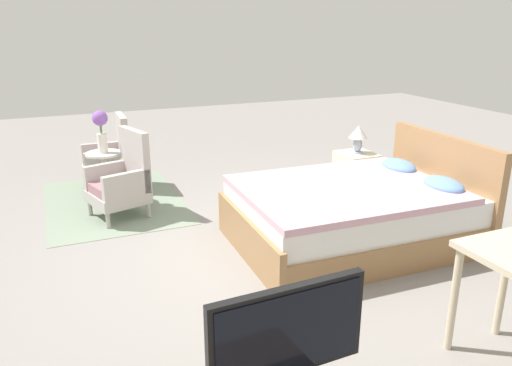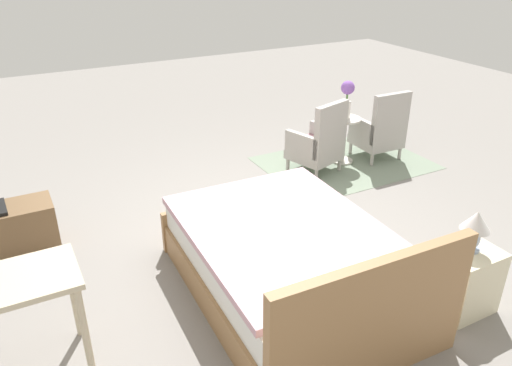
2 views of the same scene
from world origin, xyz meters
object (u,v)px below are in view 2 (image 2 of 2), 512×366
(nightstand, at_px, (464,279))
(table_lamp, at_px, (476,225))
(side_table, at_px, (344,135))
(bed, at_px, (293,265))
(armchair_by_window_left, at_px, (380,131))
(tv_stand, at_px, (0,233))
(armchair_by_window_right, at_px, (319,144))
(flower_vase, at_px, (347,95))

(nightstand, distance_m, table_lamp, 0.48)
(side_table, bearing_deg, bed, 45.07)
(armchair_by_window_left, xyz_separation_m, tv_stand, (4.57, 0.17, -0.14))
(armchair_by_window_right, relative_size, table_lamp, 2.79)
(armchair_by_window_left, distance_m, nightstand, 3.01)
(bed, height_order, armchair_by_window_right, bed)
(armchair_by_window_left, xyz_separation_m, table_lamp, (1.42, 2.65, 0.37))
(bed, relative_size, side_table, 3.62)
(armchair_by_window_right, distance_m, side_table, 0.49)
(nightstand, bearing_deg, tv_stand, -38.20)
(armchair_by_window_right, relative_size, flower_vase, 1.93)
(bed, xyz_separation_m, flower_vase, (-2.03, -2.04, 0.60))
(flower_vase, bearing_deg, tv_stand, 4.14)
(bed, xyz_separation_m, table_lamp, (-1.11, 0.74, 0.45))
(flower_vase, bearing_deg, armchair_by_window_right, 13.95)
(table_lamp, relative_size, tv_stand, 0.34)
(armchair_by_window_left, bearing_deg, nightstand, 61.89)
(bed, distance_m, armchair_by_window_left, 3.17)
(armchair_by_window_left, bearing_deg, tv_stand, 2.19)
(nightstand, bearing_deg, bed, -33.73)
(bed, distance_m, nightstand, 1.33)
(armchair_by_window_right, xyz_separation_m, tv_stand, (3.60, 0.18, -0.14))
(table_lamp, distance_m, tv_stand, 4.04)
(tv_stand, bearing_deg, table_lamp, 141.79)
(bed, distance_m, side_table, 2.88)
(side_table, relative_size, nightstand, 1.12)
(armchair_by_window_right, bearing_deg, side_table, -166.05)
(flower_vase, relative_size, nightstand, 0.89)
(bed, xyz_separation_m, tv_stand, (2.04, -1.74, -0.06))
(bed, bearing_deg, tv_stand, -40.41)
(flower_vase, distance_m, table_lamp, 2.93)
(flower_vase, relative_size, table_lamp, 1.45)
(armchair_by_window_right, distance_m, flower_vase, 0.71)
(armchair_by_window_right, relative_size, tv_stand, 0.96)
(armchair_by_window_right, xyz_separation_m, table_lamp, (0.45, 2.66, 0.37))
(side_table, bearing_deg, nightstand, 71.56)
(armchair_by_window_right, bearing_deg, tv_stand, 2.81)
(bed, bearing_deg, side_table, -134.93)
(bed, height_order, table_lamp, bed)
(nightstand, relative_size, tv_stand, 0.56)
(table_lamp, bearing_deg, bed, -33.75)
(armchair_by_window_left, xyz_separation_m, side_table, (0.49, -0.12, -0.01))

